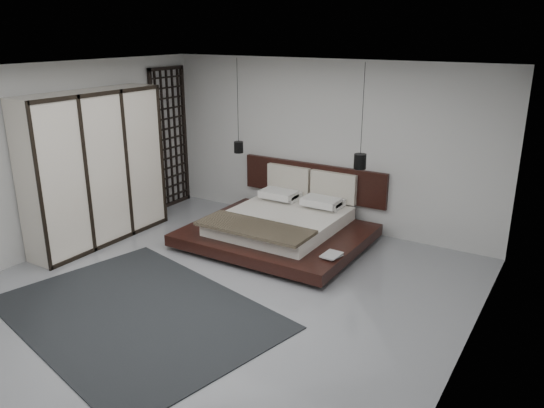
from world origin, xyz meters
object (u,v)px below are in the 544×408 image
Objects in this scene: bed at (282,225)px; rug at (137,313)px; pendant_right at (360,161)px; wardrobe at (95,168)px; lattice_screen at (170,138)px; pendant_left at (239,147)px.

rug is at bearing -96.22° from bed.
pendant_right is 4.07m from wardrobe.
wardrobe is at bearing 147.03° from rug.
lattice_screen is 2.99m from bed.
rug is (-1.42, -3.30, -1.37)m from pendant_right.
pendant_right reaches higher than lattice_screen.
bed is 1.74× the size of pendant_right.
bed is at bearing 30.20° from wardrobe.
pendant_left is 2.20m from pendant_right.
bed is at bearing -11.04° from lattice_screen.
lattice_screen is 3.86m from pendant_right.
lattice_screen is at bearing 175.69° from pendant_left.
wardrobe reaches higher than rug.
bed is (2.76, -0.54, -1.02)m from lattice_screen.
bed is 1.11× the size of wardrobe.
bed is at bearing 83.78° from rug.
wardrobe reaches higher than bed.
wardrobe is 2.87m from rug.
pendant_left is at bearing 53.12° from wardrobe.
pendant_right is at bearing 66.75° from rug.
rug is (2.45, -3.42, -1.29)m from lattice_screen.
lattice_screen is at bearing 168.96° from bed.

